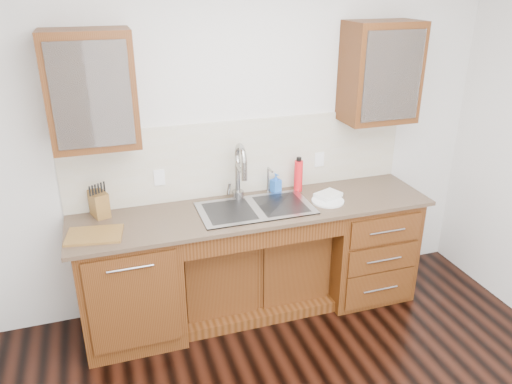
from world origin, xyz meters
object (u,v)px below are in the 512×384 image
object	(u,v)px
water_bottle	(298,176)
cutting_board	(94,235)
soap_bottle	(276,183)
knife_block	(99,204)
plate	(328,201)

from	to	relation	value
water_bottle	cutting_board	size ratio (longest dim) A/B	0.70
soap_bottle	cutting_board	bearing A→B (deg)	174.14
soap_bottle	cutting_board	xyz separation A→B (m)	(-1.40, -0.33, -0.07)
cutting_board	water_bottle	bearing A→B (deg)	10.68
knife_block	cutting_board	xyz separation A→B (m)	(-0.05, -0.32, -0.08)
plate	knife_block	world-z (taller)	knife_block
soap_bottle	knife_block	xyz separation A→B (m)	(-1.35, -0.02, 0.01)
soap_bottle	water_bottle	world-z (taller)	water_bottle
soap_bottle	knife_block	distance (m)	1.35
soap_bottle	cutting_board	size ratio (longest dim) A/B	0.43
plate	knife_block	distance (m)	1.69
soap_bottle	cutting_board	world-z (taller)	soap_bottle
plate	water_bottle	bearing A→B (deg)	116.21
soap_bottle	plate	world-z (taller)	soap_bottle
soap_bottle	water_bottle	bearing A→B (deg)	-29.87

